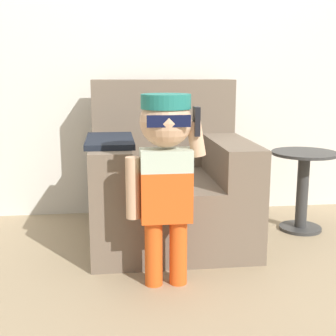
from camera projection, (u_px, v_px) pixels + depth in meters
The scene contains 5 objects.
ground_plane at pixel (193, 247), 2.71m from camera, with size 10.00×10.00×0.00m, color #998466.
wall_back at pixel (176, 26), 3.19m from camera, with size 10.00×0.05×2.60m.
armchair at pixel (168, 182), 2.83m from camera, with size 0.93×0.92×0.95m.
person_child at pixel (165, 161), 2.13m from camera, with size 0.37×0.28×0.90m.
side_table at pixel (303, 183), 2.95m from camera, with size 0.41×0.41×0.51m.
Camera 1 is at (-0.46, -2.52, 1.01)m, focal length 50.00 mm.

